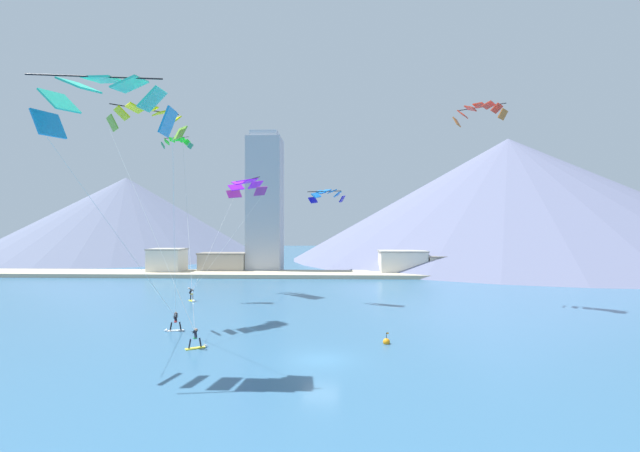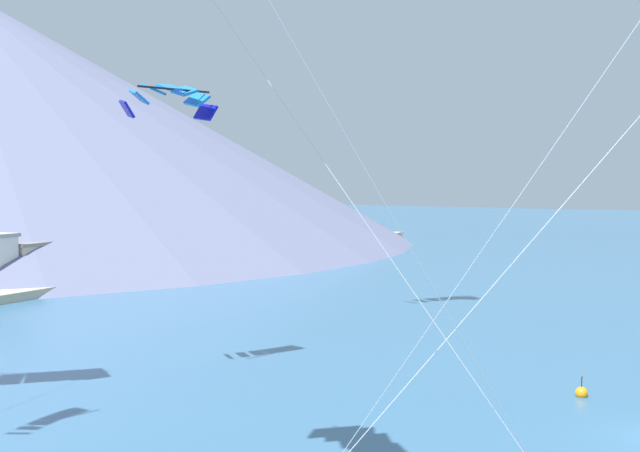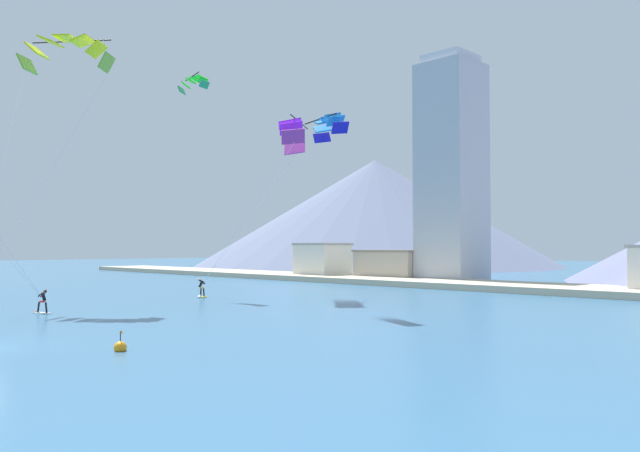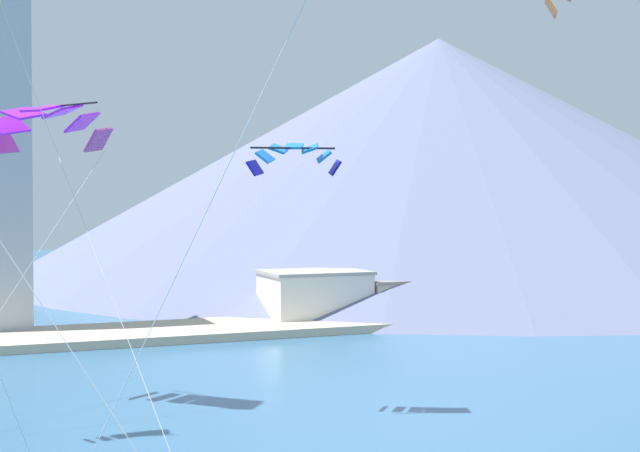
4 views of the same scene
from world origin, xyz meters
TOP-DOWN VIEW (x-y plane):
  - kitesurfer_near_trail at (-17.11, 23.32)m, footprint 1.35×1.64m
  - kitesurfer_mid_center at (-13.44, 7.80)m, footprint 1.78×0.89m
  - parafoil_kite_near_lead at (-17.09, 10.81)m, footprint 10.70×11.41m
  - parafoil_kite_near_trail at (-11.63, 29.39)m, footprint 8.82×9.16m
  - parafoil_kite_distant_high_outer at (-0.14, 22.58)m, footprint 4.67×3.16m
  - parafoil_kite_distant_low_drift at (-19.23, 23.78)m, footprint 4.08×1.38m
  - race_marker_buoy at (5.04, 4.34)m, footprint 0.56×0.56m
  - shoreline_strip at (0.00, 52.66)m, footprint 180.00×10.00m
  - shore_building_harbour_front at (-22.11, 56.98)m, footprint 9.69×5.62m
  - shore_building_old_town at (-32.76, 54.37)m, footprint 6.65×5.94m
  - highrise_tower at (-13.88, 58.83)m, footprint 7.00×7.00m
  - mountain_peak_central_summit at (-67.79, 107.16)m, footprint 86.98×86.98m

SIDE VIEW (x-z plane):
  - race_marker_buoy at x=5.04m, z-range -0.35..0.67m
  - shoreline_strip at x=0.00m, z-range 0.00..0.70m
  - kitesurfer_mid_center at x=-13.44m, z-range -0.36..1.39m
  - kitesurfer_near_trail at x=-17.11m, z-range -0.33..1.48m
  - shore_building_harbour_front at x=-22.11m, z-range 0.01..4.22m
  - shore_building_old_town at x=-32.76m, z-range 0.01..5.17m
  - mountain_peak_central_summit at x=-67.79m, z-range 0.00..25.85m
  - parafoil_kite_distant_high_outer at x=-0.14m, z-range 12.43..14.17m
  - highrise_tower at x=-13.88m, z-range -0.21..28.93m
  - parafoil_kite_near_trail at x=-11.63m, z-range 7.68..22.46m
  - parafoil_kite_near_lead at x=-17.09m, z-range 10.01..29.62m
  - parafoil_kite_distant_low_drift at x=-19.23m, z-range 19.44..20.93m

